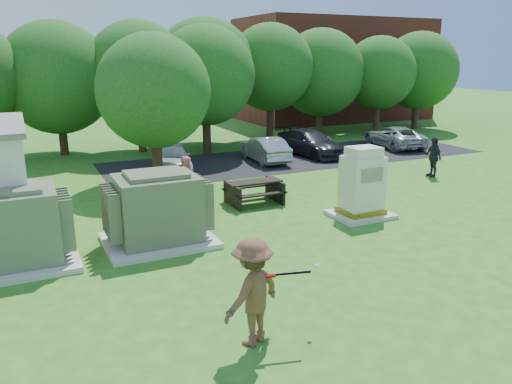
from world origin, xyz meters
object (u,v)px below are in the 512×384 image
person_walking_right (433,157)px  car_dark (310,143)px  picnic_table (254,189)px  car_silver_a (265,149)px  car_white (173,157)px  transformer_left (11,230)px  generator_cabinet (362,187)px  batter (253,292)px  person_at_picnic (188,180)px  transformer_right (158,210)px  car_silver_b (394,137)px

person_walking_right → car_dark: person_walking_right is taller
picnic_table → car_silver_a: car_silver_a is taller
car_white → car_silver_a: size_ratio=0.98×
transformer_left → person_walking_right: bearing=9.6°
generator_cabinet → batter: bearing=-140.5°
generator_cabinet → person_at_picnic: 6.06m
transformer_left → picnic_table: size_ratio=1.54×
batter → person_walking_right: (12.70, 8.57, -0.14)m
batter → car_dark: batter is taller
picnic_table → car_dark: (6.55, 6.89, 0.14)m
picnic_table → person_at_picnic: person_at_picnic is taller
picnic_table → car_white: 6.60m
car_white → transformer_left: bearing=-116.4°
person_at_picnic → car_silver_a: size_ratio=0.46×
generator_cabinet → person_walking_right: bearing=27.5°
transformer_right → batter: 5.74m
transformer_right → batter: (0.25, -5.74, 0.05)m
car_dark → transformer_right: bearing=-146.5°
transformer_right → person_at_picnic: bearing=60.0°
transformer_right → generator_cabinet: size_ratio=1.29×
transformer_left → person_walking_right: size_ratio=1.70×
person_walking_right → transformer_left: bearing=-68.8°
transformer_left → generator_cabinet: (10.35, -0.45, 0.05)m
batter → car_dark: (10.41, 15.05, -0.36)m
car_silver_a → car_dark: 2.94m
picnic_table → generator_cabinet: bearing=-48.5°
picnic_table → person_walking_right: person_walking_right is taller
person_walking_right → generator_cabinet: bearing=-50.9°
person_at_picnic → car_silver_a: 8.01m
transformer_right → car_silver_a: (7.74, 8.91, -0.34)m
car_silver_a → person_at_picnic: bearing=47.1°
person_at_picnic → car_silver_b: size_ratio=0.40×
car_silver_b → picnic_table: bearing=38.5°
transformer_left → person_walking_right: transformer_left is taller
transformer_right → car_silver_b: 18.77m
car_silver_a → car_dark: (2.91, 0.40, 0.04)m
picnic_table → person_at_picnic: bearing=156.0°
transformer_right → car_silver_a: bearing=49.0°
transformer_right → generator_cabinet: 6.66m
transformer_right → car_white: transformer_right is taller
person_walking_right → car_silver_a: size_ratio=0.46×
generator_cabinet → car_silver_b: 13.74m
batter → generator_cabinet: bearing=-163.8°
transformer_left → car_white: 11.17m
transformer_right → car_silver_b: (16.30, 9.31, -0.36)m
transformer_left → transformer_right: bearing=0.0°
person_at_picnic → car_silver_b: 15.53m
person_walking_right → person_at_picnic: bearing=-81.3°
batter → car_silver_b: size_ratio=0.47×
generator_cabinet → transformer_left: bearing=177.5°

